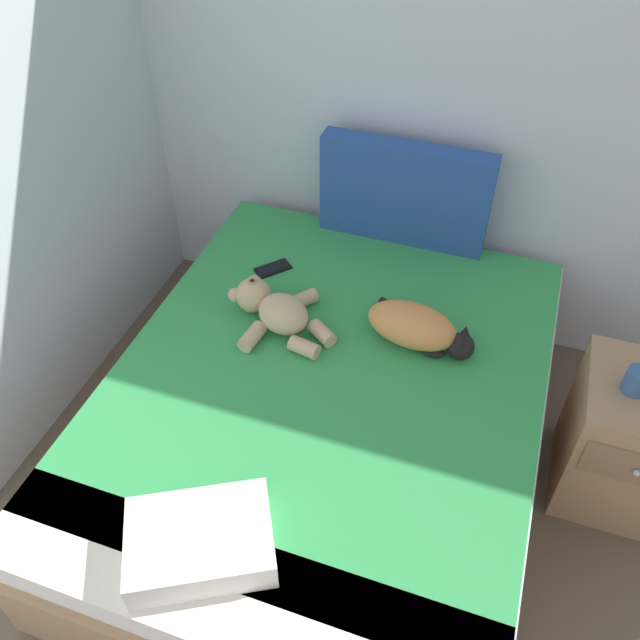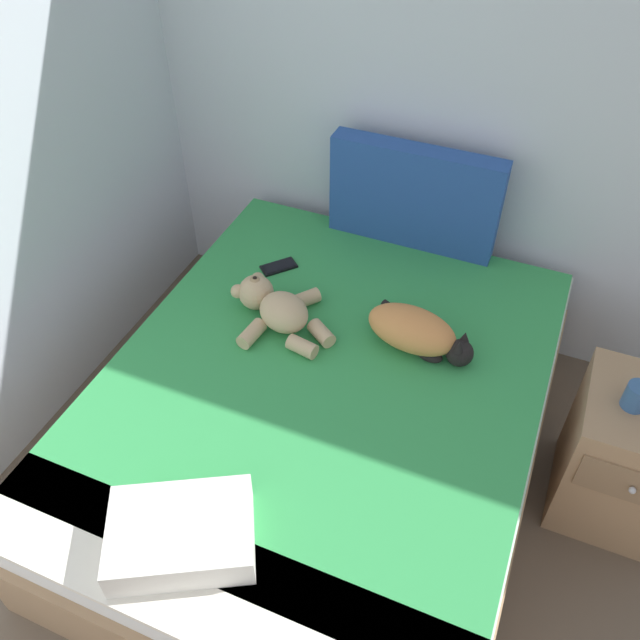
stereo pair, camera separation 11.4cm
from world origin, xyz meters
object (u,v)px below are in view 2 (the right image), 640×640
Objects in this scene: patterned_cushion at (414,197)px; mug at (637,397)px; cat at (416,332)px; nightstand at (626,457)px; bed at (322,426)px; teddy_bear at (276,307)px; throw_pillow at (182,534)px; cell_phone at (279,267)px.

patterned_cushion is 6.02× the size of mug.
cat is (0.21, -0.61, -0.15)m from patterned_cushion.
mug is at bearing -33.04° from patterned_cushion.
nightstand is 0.34m from mug.
cat is 0.89m from nightstand.
nightstand reaches higher than bed.
patterned_cushion is at bearing 146.96° from mug.
teddy_bear is at bearing 143.02° from bed.
throw_pillow reaches higher than bed.
nightstand is at bearing -8.24° from cell_phone.
throw_pillow is 1.60m from nightstand.
cat is 0.54m from teddy_bear.
cell_phone is at bearing 113.80° from teddy_bear.
teddy_bear is 1.15× the size of throw_pillow.
cat is 0.73× the size of nightstand.
cell_phone is 0.28× the size of nightstand.
bed is 4.20× the size of teddy_bear.
cat is 1.05× the size of throw_pillow.
throw_pillow is at bearing -80.47° from teddy_bear.
cat reaches higher than bed.
teddy_bear is at bearing -115.00° from patterned_cushion.
cell_phone is 1.52m from nightstand.
mug is (-0.06, -0.02, 0.33)m from nightstand.
patterned_cushion is at bearing 87.28° from bed.
cat is at bearing 178.58° from mug.
teddy_bear is (-0.53, -0.07, -0.01)m from cat.
mug is at bearing 2.42° from teddy_bear.
bed is 3.36× the size of nightstand.
bed is 4.61× the size of cat.
bed is 2.67× the size of patterned_cushion.
nightstand is (1.04, -0.61, -0.48)m from patterned_cushion.
patterned_cushion reaches higher than throw_pillow.
patterned_cushion is 0.64m from cell_phone.
teddy_bear is 1.30m from mug.
cell_phone is at bearing 129.08° from bed.
cell_phone is at bearing -138.58° from patterned_cushion.
bed is 0.49m from teddy_bear.
cat is at bearing -70.90° from patterned_cushion.
patterned_cushion is 4.55× the size of cell_phone.
teddy_bear reaches higher than cell_phone.
nightstand is at bearing 3.21° from teddy_bear.
nightstand reaches higher than cell_phone.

